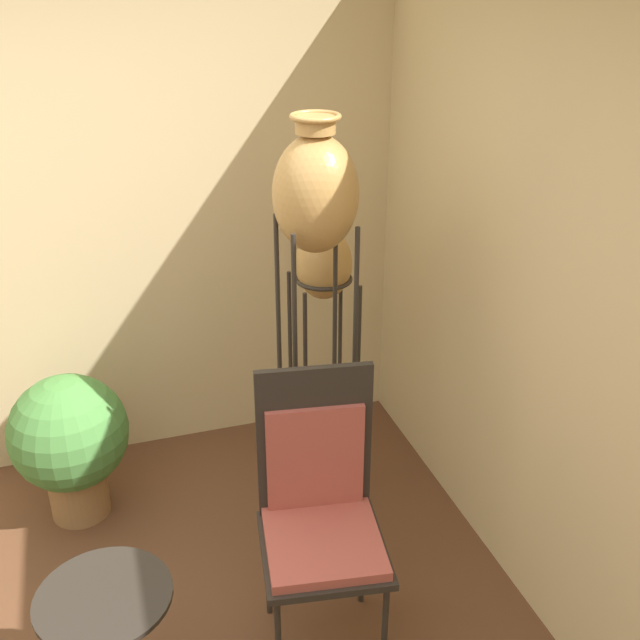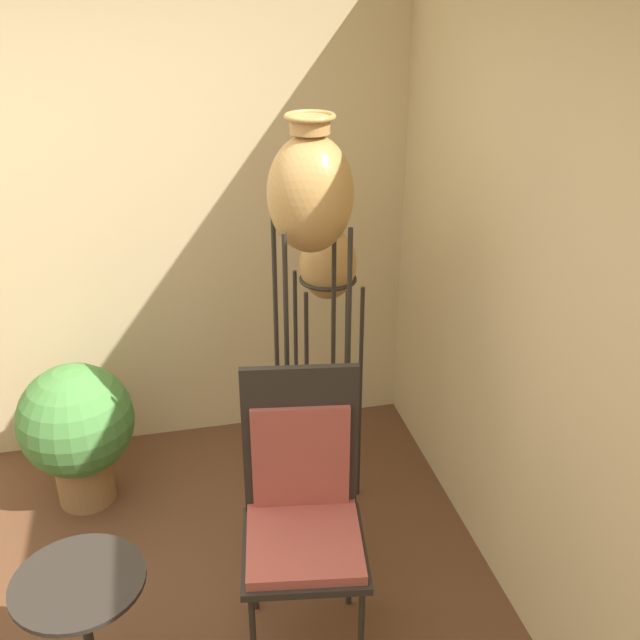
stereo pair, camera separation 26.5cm
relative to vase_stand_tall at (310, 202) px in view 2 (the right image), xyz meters
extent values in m
cube|color=#D1B784|center=(-1.17, 1.11, -0.32)|extent=(7.84, 0.06, 2.70)
cube|color=#D1B784|center=(0.78, -0.85, -0.32)|extent=(0.06, 7.84, 2.70)
cylinder|color=#28231E|center=(-0.13, -0.13, -0.87)|extent=(0.02, 0.02, 1.60)
cylinder|color=#28231E|center=(0.13, -0.13, -0.87)|extent=(0.02, 0.02, 1.60)
cylinder|color=#28231E|center=(-0.13, 0.13, -0.87)|extent=(0.02, 0.02, 1.60)
cylinder|color=#28231E|center=(0.13, 0.13, -0.87)|extent=(0.02, 0.02, 1.60)
torus|color=#28231E|center=(0.00, 0.00, -0.07)|extent=(0.26, 0.26, 0.02)
ellipsoid|color=#B28447|center=(0.00, 0.00, 0.03)|extent=(0.33, 0.33, 0.46)
cylinder|color=#B28447|center=(0.00, 0.00, 0.29)|extent=(0.15, 0.15, 0.06)
torus|color=#B28447|center=(0.00, 0.00, 0.32)|extent=(0.19, 0.19, 0.02)
cylinder|color=#28231E|center=(0.04, 0.28, -1.09)|extent=(0.02, 0.02, 1.17)
cylinder|color=#28231E|center=(0.30, 0.28, -1.09)|extent=(0.02, 0.02, 1.17)
cylinder|color=#28231E|center=(0.04, 0.55, -1.09)|extent=(0.02, 0.02, 1.17)
cylinder|color=#28231E|center=(0.30, 0.55, -1.09)|extent=(0.02, 0.02, 1.17)
torus|color=#28231E|center=(0.17, 0.42, -0.50)|extent=(0.27, 0.27, 0.02)
ellipsoid|color=#B28447|center=(0.17, 0.42, -0.43)|extent=(0.26, 0.26, 0.34)
cylinder|color=#B28447|center=(0.17, 0.42, -0.21)|extent=(0.12, 0.12, 0.09)
torus|color=#B28447|center=(0.17, 0.42, -0.17)|extent=(0.16, 0.16, 0.02)
cylinder|color=#28231E|center=(0.01, -0.81, -1.43)|extent=(0.02, 0.02, 0.49)
cylinder|color=#28231E|center=(-0.32, -0.36, -1.43)|extent=(0.02, 0.02, 0.49)
cylinder|color=#28231E|center=(0.07, -0.42, -1.43)|extent=(0.02, 0.02, 0.49)
cube|color=#28231E|center=(-0.16, -0.59, -1.17)|extent=(0.53, 0.54, 0.03)
cube|color=#A84C42|center=(-0.16, -0.59, -1.13)|extent=(0.49, 0.49, 0.04)
cube|color=#28231E|center=(-0.12, -0.37, -0.83)|extent=(0.44, 0.10, 0.65)
cube|color=#A84C42|center=(-0.13, -0.39, -0.90)|extent=(0.38, 0.08, 0.45)
cylinder|color=#28231E|center=(-0.96, -0.71, -1.04)|extent=(0.45, 0.45, 0.02)
cylinder|color=olive|center=(-1.06, 0.56, -1.54)|extent=(0.28, 0.28, 0.26)
torus|color=olive|center=(-1.06, 0.56, -1.41)|extent=(0.31, 0.31, 0.02)
sphere|color=#47843D|center=(-1.06, 0.56, -1.20)|extent=(0.57, 0.57, 0.57)
camera|label=1|loc=(-0.84, -2.65, 0.84)|focal=42.00mm
camera|label=2|loc=(-0.58, -2.72, 0.84)|focal=42.00mm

